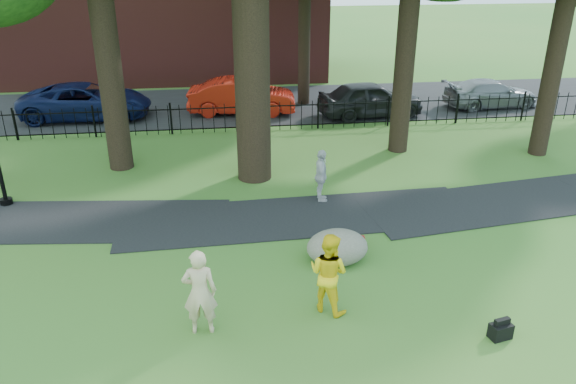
{
  "coord_description": "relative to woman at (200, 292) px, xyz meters",
  "views": [
    {
      "loc": [
        -1.05,
        -10.18,
        7.15
      ],
      "look_at": [
        0.48,
        2.0,
        1.66
      ],
      "focal_mm": 35.0,
      "sensor_mm": 36.0,
      "label": 1
    }
  ],
  "objects": [
    {
      "name": "ground",
      "position": [
        1.61,
        0.89,
        -0.92
      ],
      "size": [
        120.0,
        120.0,
        0.0
      ],
      "primitive_type": "plane",
      "color": "#347027",
      "rests_on": "ground"
    },
    {
      "name": "footpath",
      "position": [
        2.61,
        4.79,
        -0.92
      ],
      "size": [
        36.07,
        3.85,
        0.03
      ],
      "primitive_type": "cube",
      "rotation": [
        0.0,
        0.0,
        0.03
      ],
      "color": "black",
      "rests_on": "ground"
    },
    {
      "name": "street",
      "position": [
        1.61,
        16.89,
        -0.92
      ],
      "size": [
        80.0,
        7.0,
        0.02
      ],
      "primitive_type": "cube",
      "color": "black",
      "rests_on": "ground"
    },
    {
      "name": "iron_fence",
      "position": [
        1.61,
        12.89,
        -0.32
      ],
      "size": [
        44.0,
        0.04,
        1.2
      ],
      "color": "black",
      "rests_on": "ground"
    },
    {
      "name": "woman",
      "position": [
        0.0,
        0.0,
        0.0
      ],
      "size": [
        0.68,
        0.45,
        1.85
      ],
      "primitive_type": "imported",
      "rotation": [
        0.0,
        0.0,
        3.13
      ],
      "color": "#D0B38F",
      "rests_on": "ground"
    },
    {
      "name": "man",
      "position": [
        2.63,
        0.42,
        -0.03
      ],
      "size": [
        1.1,
        1.08,
        1.79
      ],
      "primitive_type": "imported",
      "rotation": [
        0.0,
        0.0,
        2.43
      ],
      "color": "yellow",
      "rests_on": "ground"
    },
    {
      "name": "pedestrian",
      "position": [
        3.45,
        5.79,
        -0.11
      ],
      "size": [
        0.48,
        0.98,
        1.62
      ],
      "primitive_type": "imported",
      "rotation": [
        0.0,
        0.0,
        1.48
      ],
      "color": "silver",
      "rests_on": "ground"
    },
    {
      "name": "boulder",
      "position": [
        3.23,
        2.32,
        -0.49
      ],
      "size": [
        1.8,
        1.6,
        0.87
      ],
      "primitive_type": "ellipsoid",
      "rotation": [
        0.0,
        0.0,
        0.38
      ],
      "color": "#6C645A",
      "rests_on": "ground"
    },
    {
      "name": "backpack",
      "position": [
        5.82,
        -0.95,
        -0.76
      ],
      "size": [
        0.48,
        0.36,
        0.32
      ],
      "primitive_type": "cube",
      "rotation": [
        0.0,
        0.0,
        0.23
      ],
      "color": "black",
      "rests_on": "ground"
    },
    {
      "name": "red_bag",
      "position": [
        3.92,
        3.01,
        -0.81
      ],
      "size": [
        0.36,
        0.24,
        0.23
      ],
      "primitive_type": "cube",
      "rotation": [
        0.0,
        0.0,
        -0.08
      ],
      "color": "maroon",
      "rests_on": "ground"
    },
    {
      "name": "red_sedan",
      "position": [
        1.59,
        15.52,
        -0.14
      ],
      "size": [
        4.91,
        2.13,
        1.57
      ],
      "primitive_type": "imported",
      "rotation": [
        0.0,
        0.0,
        1.47
      ],
      "color": "#B31B0D",
      "rests_on": "ground"
    },
    {
      "name": "navy_van",
      "position": [
        -5.21,
        15.63,
        -0.16
      ],
      "size": [
        5.57,
        2.68,
        1.53
      ],
      "primitive_type": "imported",
      "rotation": [
        0.0,
        0.0,
        1.55
      ],
      "color": "#0C153F",
      "rests_on": "ground"
    },
    {
      "name": "grey_car",
      "position": [
        7.22,
        14.39,
        -0.14
      ],
      "size": [
        4.77,
        2.31,
        1.57
      ],
      "primitive_type": "imported",
      "rotation": [
        0.0,
        0.0,
        1.67
      ],
      "color": "black",
      "rests_on": "ground"
    },
    {
      "name": "silver_car",
      "position": [
        13.23,
        15.2,
        -0.28
      ],
      "size": [
        4.57,
        2.17,
        1.29
      ],
      "primitive_type": "imported",
      "rotation": [
        0.0,
        0.0,
        1.66
      ],
      "color": "gray",
      "rests_on": "ground"
    }
  ]
}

